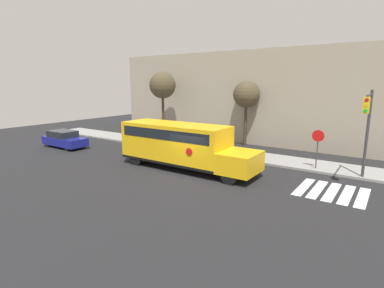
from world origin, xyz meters
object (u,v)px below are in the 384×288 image
at_px(school_bus, 180,143).
at_px(traffic_light, 367,123).
at_px(tree_far_sidewalk, 246,95).
at_px(parked_car, 64,139).
at_px(stop_sign, 318,144).
at_px(tree_near_sidewalk, 163,86).

bearing_deg(school_bus, traffic_light, 17.70).
distance_m(traffic_light, tree_far_sidewalk, 11.45).
bearing_deg(parked_car, school_bus, 2.33).
relative_size(parked_car, stop_sign, 1.64).
bearing_deg(parked_car, tree_far_sidewalk, 37.15).
xyz_separation_m(stop_sign, traffic_light, (2.66, -1.18, 1.64)).
height_order(school_bus, stop_sign, school_bus).
xyz_separation_m(school_bus, stop_sign, (7.52, 4.43, 0.10)).
xyz_separation_m(tree_near_sidewalk, tree_far_sidewalk, (8.20, 1.54, -0.76)).
height_order(school_bus, tree_near_sidewalk, tree_near_sidewalk).
relative_size(parked_car, traffic_light, 0.84).
xyz_separation_m(school_bus, traffic_light, (10.17, 3.25, 1.74)).
height_order(traffic_light, tree_far_sidewalk, tree_far_sidewalk).
bearing_deg(traffic_light, tree_near_sidewalk, 166.42).
height_order(tree_near_sidewalk, tree_far_sidewalk, tree_near_sidewalk).
bearing_deg(tree_near_sidewalk, school_bus, -44.24).
height_order(parked_car, tree_far_sidewalk, tree_far_sidewalk).
relative_size(tree_near_sidewalk, tree_far_sidewalk, 1.15).
bearing_deg(school_bus, tree_near_sidewalk, 135.76).
xyz_separation_m(stop_sign, tree_far_sidewalk, (-7.10, 4.70, 2.74)).
bearing_deg(tree_near_sidewalk, tree_far_sidewalk, 10.67).
relative_size(parked_car, tree_near_sidewalk, 0.65).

